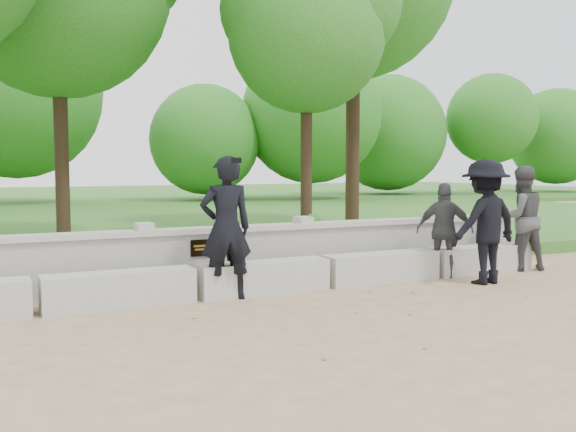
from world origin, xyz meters
The scene contains 11 objects.
ground centered at (0.00, 0.00, 0.00)m, with size 80.00×80.00×0.00m, color tan.
lawn centered at (0.00, 14.00, 0.12)m, with size 40.00×22.00×0.25m, color #315918.
concrete_bench centered at (0.00, 1.90, 0.22)m, with size 11.90×0.45×0.45m.
parapet_wall centered at (0.00, 2.60, 0.46)m, with size 12.50×0.35×0.90m.
man_main centered at (0.38, 1.74, 0.96)m, with size 0.74×0.66×1.93m.
visitor_left centered at (5.80, 1.80, 0.90)m, with size 1.02×0.88×1.80m.
visitor_mid centered at (4.33, 1.10, 0.94)m, with size 1.27×0.79×1.89m.
visitor_right centered at (4.15, 1.80, 0.76)m, with size 0.92×0.86×1.53m.
tree_near_right centered at (3.67, 5.65, 4.74)m, with size 3.27×3.27×6.14m.
shrub_b centered at (2.77, 3.67, 0.59)m, with size 0.38×0.31×0.69m, color #357828.
shrub_c centered at (5.50, 3.40, 0.51)m, with size 0.47×0.41×0.52m, color #357828.
Camera 1 is at (-2.65, -6.25, 1.78)m, focal length 40.00 mm.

